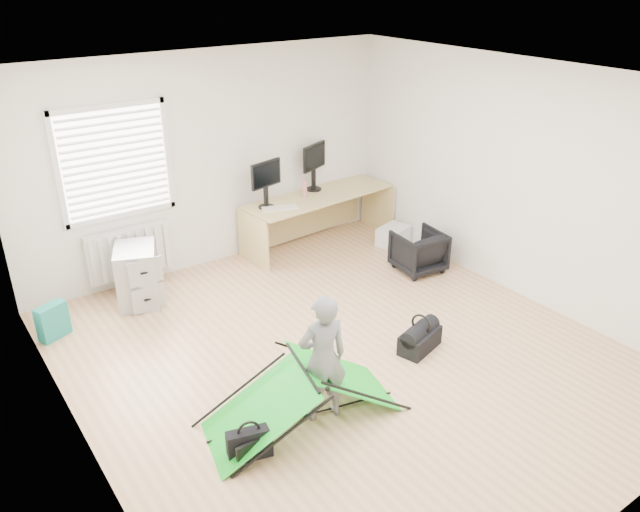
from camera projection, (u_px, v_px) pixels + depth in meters
ground at (343, 354)px, 6.32m from camera, size 5.50×5.50×0.00m
back_wall at (211, 161)px, 7.76m from camera, size 5.00×0.02×2.70m
window at (115, 163)px, 7.02m from camera, size 1.20×0.06×1.20m
radiator at (129, 252)px, 7.46m from camera, size 1.00×0.12×0.60m
desk at (319, 220)px, 8.62m from camera, size 2.19×0.85×0.73m
filing_cabinet at (137, 275)px, 7.15m from camera, size 0.63×0.72×0.69m
monitor_left at (266, 191)px, 7.94m from camera, size 0.49×0.21×0.46m
monitor_right at (313, 173)px, 8.55m from camera, size 0.50×0.30×0.48m
keyboard at (280, 208)px, 7.99m from camera, size 0.49×0.30×0.02m
thermos at (305, 189)px, 8.34m from camera, size 0.09×0.09×0.24m
office_chair at (418, 251)px, 7.93m from camera, size 0.63×0.64×0.53m
person at (323, 358)px, 5.22m from camera, size 0.49×0.38×1.19m
kite at (303, 393)px, 5.33m from camera, size 1.84×1.12×0.53m
storage_crate at (393, 236)px, 8.72m from camera, size 0.53×0.43×0.25m
tote_bag at (53, 321)px, 6.53m from camera, size 0.35×0.26×0.38m
laptop_bag at (250, 444)px, 4.95m from camera, size 0.38×0.20×0.27m
white_box at (293, 406)px, 5.52m from camera, size 0.11×0.11×0.09m
duffel_bag at (420, 340)px, 6.36m from camera, size 0.54×0.37×0.21m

